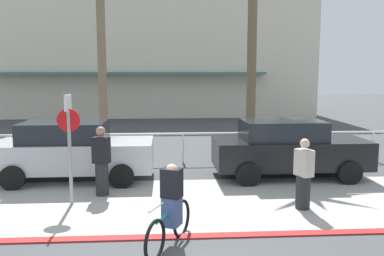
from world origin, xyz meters
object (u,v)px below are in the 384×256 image
Objects in this scene: stop_sign_bike_lane at (69,134)px; car_silver_1 at (72,150)px; car_black_2 at (288,148)px; pedestrian_1 at (102,164)px; palm_tree_2 at (99,20)px; cyclist_teal_0 at (171,208)px; pedestrian_0 at (304,177)px.

stop_sign_bike_lane is 0.58× the size of car_silver_1.
pedestrian_1 reaches higher than car_black_2.
stop_sign_bike_lane is 0.37× the size of palm_tree_2.
pedestrian_0 is at bearing 30.17° from cyclist_teal_0.
car_black_2 is 2.85m from pedestrian_0.
car_silver_1 is at bearing 101.49° from stop_sign_bike_lane.
stop_sign_bike_lane is at bearing 172.89° from pedestrian_0.
car_silver_1 is (0.07, -5.98, -4.33)m from palm_tree_2.
pedestrian_1 reaches higher than cyclist_teal_0.
pedestrian_0 is at bearing -15.78° from pedestrian_1.
pedestrian_0 is (-0.49, -2.80, -0.13)m from car_black_2.
palm_tree_2 is 8.78m from pedestrian_1.
stop_sign_bike_lane reaches higher than car_silver_1.
car_silver_1 is 2.52× the size of pedestrian_1.
pedestrian_0 is 0.92× the size of pedestrian_1.
palm_tree_2 is 11.46m from pedestrian_0.
stop_sign_bike_lane is 8.92m from palm_tree_2.
stop_sign_bike_lane is 6.19m from car_black_2.
cyclist_teal_0 is at bearing -149.83° from pedestrian_0.
car_silver_1 is at bearing 124.36° from pedestrian_1.
cyclist_teal_0 is at bearing -59.33° from car_silver_1.
car_silver_1 is (-0.45, 2.19, -0.81)m from stop_sign_bike_lane.
pedestrian_0 is (5.25, -0.66, -0.94)m from stop_sign_bike_lane.
palm_tree_2 is at bearing 136.07° from car_black_2.
pedestrian_0 is at bearing -7.11° from stop_sign_bike_lane.
car_silver_1 is 2.73× the size of pedestrian_0.
palm_tree_2 is 1.58× the size of car_silver_1.
stop_sign_bike_lane is 1.47× the size of pedestrian_1.
pedestrian_1 is (-1.67, 3.05, 0.12)m from cyclist_teal_0.
palm_tree_2 reaches higher than stop_sign_bike_lane.
stop_sign_bike_lane reaches higher than pedestrian_1.
car_black_2 is at bearing 20.50° from stop_sign_bike_lane.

